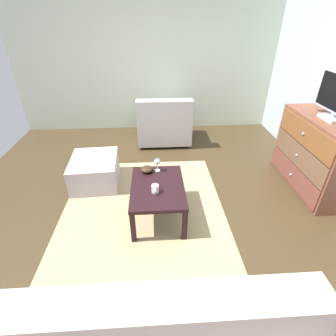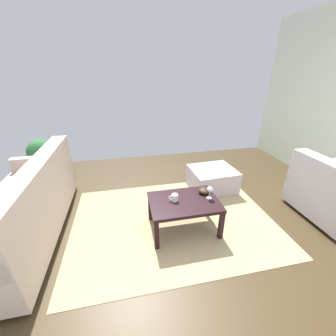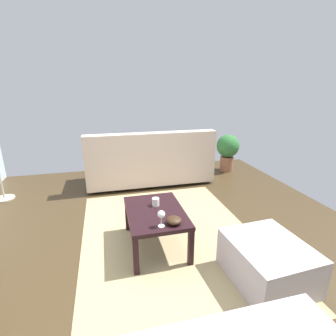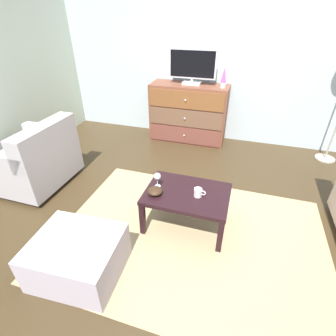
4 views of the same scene
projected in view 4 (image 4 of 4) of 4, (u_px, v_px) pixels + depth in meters
The scene contains 12 objects.
ground_plane at pixel (176, 221), 2.77m from camera, with size 5.75×5.10×0.05m, color #3B2D1A.
wall_accent_rear at pixel (219, 52), 3.90m from camera, with size 5.75×0.12×2.77m, color #AFC2C8.
area_rug at pixel (190, 237), 2.54m from camera, with size 2.60×1.90×0.01m, color tan.
dresser at pixel (188, 114), 4.22m from camera, with size 1.24×0.49×0.94m.
tv at pixel (193, 66), 3.84m from camera, with size 0.73×0.18×0.52m.
lava_lamp at pixel (224, 78), 3.73m from camera, with size 0.09×0.09×0.33m.
coffee_table at pixel (187, 197), 2.52m from camera, with size 0.82×0.58×0.41m.
wine_glass at pixel (157, 177), 2.52m from camera, with size 0.07×0.07×0.16m.
mug at pixel (198, 192), 2.42m from camera, with size 0.11×0.08×0.08m.
bowl_decorative at pixel (155, 191), 2.46m from camera, with size 0.15×0.15×0.07m, color #312013.
armchair at pixel (35, 160), 3.17m from camera, with size 0.80×0.92×0.83m.
ottoman at pixel (78, 257), 2.12m from camera, with size 0.70×0.60×0.36m, color #B3A9B5.
Camera 4 is at (0.53, -1.98, 1.93)m, focal length 27.20 mm.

